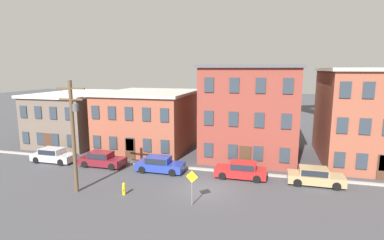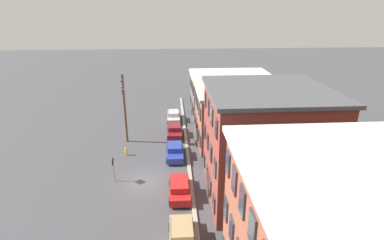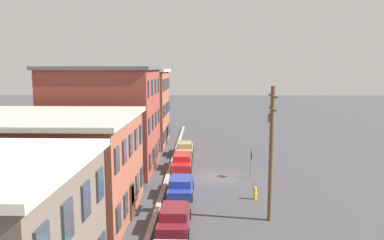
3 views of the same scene
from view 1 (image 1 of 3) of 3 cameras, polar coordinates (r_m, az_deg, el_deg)
name	(u,v)px [view 1 (image 1 of 3)]	position (r m, az deg, el deg)	size (l,w,h in m)	color
ground_plane	(204,190)	(24.26, 2.38, -13.10)	(200.00, 200.00, 0.00)	#424247
kerb_strip	(215,170)	(28.35, 4.40, -9.52)	(56.00, 0.36, 0.16)	#9E998E
apartment_corner	(79,117)	(42.07, -20.74, 0.60)	(8.52, 12.25, 6.39)	#66564C
apartment_midblock	(150,119)	(36.72, -7.97, 0.19)	(10.26, 11.52, 6.77)	brown
apartment_far	(250,111)	(32.90, 11.00, 1.69)	(10.00, 9.88, 9.81)	brown
apartment_annex	(369,116)	(35.03, 30.59, 0.74)	(9.34, 11.62, 9.50)	brown
car_silver	(53,155)	(33.87, -24.92, -6.03)	(4.40, 1.92, 1.43)	#B7B7BC
car_maroon	(102,159)	(30.73, -16.77, -7.07)	(4.40, 1.92, 1.43)	maroon
car_blue	(160,164)	(28.10, -6.21, -8.29)	(4.40, 1.92, 1.43)	#233899
car_red	(241,170)	(26.75, 9.38, -9.30)	(4.40, 1.92, 1.43)	#B21E1E
car_tan	(315,176)	(26.92, 22.34, -9.80)	(4.40, 1.92, 1.43)	tan
caution_sign	(192,182)	(21.05, 0.00, -11.67)	(0.98, 0.08, 2.58)	slate
utility_pole	(73,131)	(24.14, -21.65, -1.89)	(2.40, 0.44, 8.59)	brown
fire_hydrant	(124,189)	(23.72, -12.85, -12.63)	(0.24, 0.34, 0.96)	yellow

